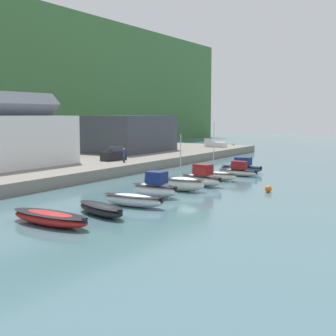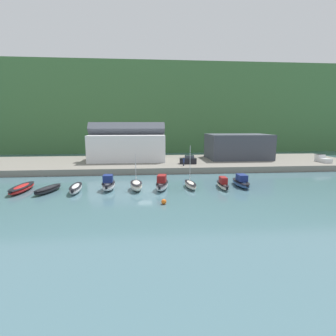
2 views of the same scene
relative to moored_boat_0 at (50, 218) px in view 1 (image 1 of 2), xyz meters
The scene contains 17 objects.
ground_plane 21.21m from the moored_boat_0, ahead, with size 320.00×320.00×0.00m, color #476B75.
quay_promenade 32.50m from the moored_boat_0, 49.30° to the left, with size 112.86×24.12×1.46m.
yacht_club_building 55.32m from the moored_boat_0, 29.34° to the left, with size 17.17×11.48×6.96m.
moored_boat_0 is the anchor object (origin of this frame).
moored_boat_1 4.94m from the moored_boat_0, 13.72° to the right, with size 3.87×6.63×1.03m.
moored_boat_2 9.50m from the moored_boat_0, ahead, with size 2.17×6.63×1.21m.
moored_boat_3 14.80m from the moored_boat_0, ahead, with size 2.25×5.42×2.72m.
moored_boat_4 19.73m from the moored_boat_0, ahead, with size 2.52×5.22×6.44m.
moored_boat_5 24.27m from the moored_boat_0, ahead, with size 3.27×6.47×2.66m.
moored_boat_6 29.44m from the moored_boat_0, ahead, with size 2.04×5.66×7.70m.
moored_boat_7 35.28m from the moored_boat_0, ahead, with size 1.64×6.05×2.11m.
moored_boat_8 39.06m from the moored_boat_0, ahead, with size 2.26×6.59×2.31m.
parked_car_1 37.32m from the moored_boat_0, 30.11° to the left, with size 4.37×2.24×2.16m.
pickup_truck_0 70.47m from the moored_boat_0, 15.19° to the left, with size 2.13×4.80×1.90m.
person_on_quay 34.37m from the moored_boat_0, 26.86° to the left, with size 0.40×0.40×2.14m.
dog_on_quay 75.04m from the moored_boat_0, 12.35° to the left, with size 0.33×0.88×0.68m.
mooring_buoy_0 25.72m from the moored_boat_0, 21.48° to the right, with size 0.77×0.77×0.77m.
Camera 1 is at (-47.11, -26.00, 8.62)m, focal length 50.00 mm.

